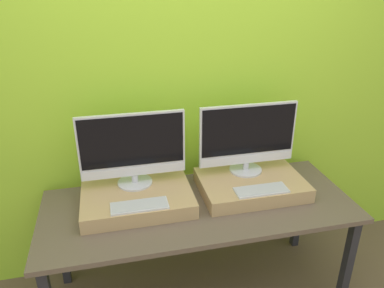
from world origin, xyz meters
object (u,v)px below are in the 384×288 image
Objects in this scene: monitor_left at (133,148)px; keyboard_left at (139,206)px; monitor_right at (248,137)px; keyboard_right at (261,190)px.

monitor_left is 1.97× the size of keyboard_left.
keyboard_right is (-0.00, -0.26, -0.23)m from monitor_right.
monitor_left is 0.71m from monitor_right.
monitor_right is at bearing 0.00° from monitor_left.
monitor_right is (0.71, 0.00, 0.00)m from monitor_left.
keyboard_left is 0.79m from monitor_right.
monitor_left is at bearing 159.95° from keyboard_right.
keyboard_left is at bearing 180.00° from keyboard_right.
monitor_left reaches higher than keyboard_left.
monitor_left reaches higher than keyboard_right.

